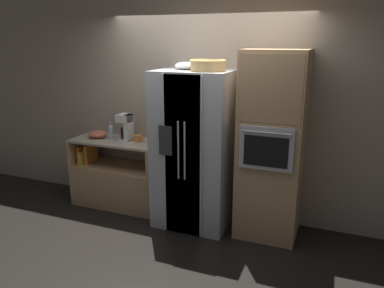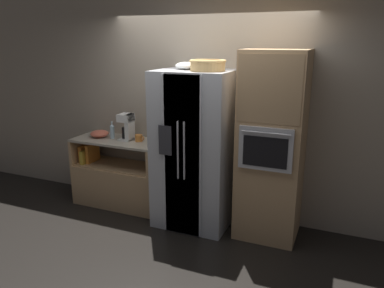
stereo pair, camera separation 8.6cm
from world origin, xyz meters
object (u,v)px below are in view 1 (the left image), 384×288
at_px(refrigerator, 194,150).
at_px(mug, 138,138).
at_px(wicker_basket, 208,65).
at_px(fruit_bowl, 186,66).
at_px(bottle_tall, 111,131).
at_px(coffee_maker, 126,126).
at_px(wall_oven, 271,146).
at_px(mixing_bowl, 98,134).

bearing_deg(refrigerator, mug, 171.31).
bearing_deg(wicker_basket, fruit_bowl, 161.09).
height_order(bottle_tall, coffee_maker, coffee_maker).
bearing_deg(wicker_basket, mug, 169.47).
bearing_deg(mug, refrigerator, -8.69).
xyz_separation_m(wall_oven, bottle_tall, (-2.15, 0.06, -0.04)).
bearing_deg(refrigerator, bottle_tall, 174.67).
bearing_deg(refrigerator, fruit_bowl, 160.90).
relative_size(bottle_tall, coffee_maker, 0.67).
xyz_separation_m(wall_oven, coffee_maker, (-1.91, 0.06, 0.05)).
height_order(fruit_bowl, bottle_tall, fruit_bowl).
xyz_separation_m(bottle_tall, coffee_maker, (0.24, 0.01, 0.09)).
relative_size(bottle_tall, mixing_bowl, 0.95).
xyz_separation_m(fruit_bowl, mixing_bowl, (-1.33, 0.07, -0.95)).
height_order(refrigerator, mixing_bowl, refrigerator).
xyz_separation_m(mixing_bowl, coffee_maker, (0.44, 0.01, 0.15)).
relative_size(mug, coffee_maker, 0.37).
xyz_separation_m(wicker_basket, fruit_bowl, (-0.30, 0.10, -0.02)).
xyz_separation_m(mug, mixing_bowl, (-0.61, -0.01, 0.00)).
height_order(wicker_basket, mug, wicker_basket).
xyz_separation_m(wicker_basket, coffee_maker, (-1.19, 0.19, -0.83)).
bearing_deg(wall_oven, mixing_bowl, 178.71).
bearing_deg(mug, wicker_basket, -10.53).
height_order(wall_oven, bottle_tall, wall_oven).
xyz_separation_m(mug, coffee_maker, (-0.17, -0.00, 0.15)).
xyz_separation_m(refrigerator, bottle_tall, (-1.25, 0.12, 0.09)).
bearing_deg(mixing_bowl, bottle_tall, 0.56).
height_order(wicker_basket, fruit_bowl, wicker_basket).
bearing_deg(wicker_basket, mixing_bowl, 173.87).
height_order(refrigerator, mug, refrigerator).
bearing_deg(bottle_tall, coffee_maker, 2.28).
relative_size(wicker_basket, coffee_maker, 1.15).
relative_size(wall_oven, wicker_basket, 5.23).
bearing_deg(refrigerator, wicker_basket, -18.78).
bearing_deg(wall_oven, coffee_maker, 178.06).
relative_size(refrigerator, bottle_tall, 7.97).
height_order(refrigerator, wicker_basket, wicker_basket).
height_order(wall_oven, mixing_bowl, wall_oven).
height_order(wall_oven, mug, wall_oven).
xyz_separation_m(refrigerator, mixing_bowl, (-1.45, 0.11, 0.03)).
relative_size(wicker_basket, mug, 3.07).
height_order(refrigerator, wall_oven, wall_oven).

